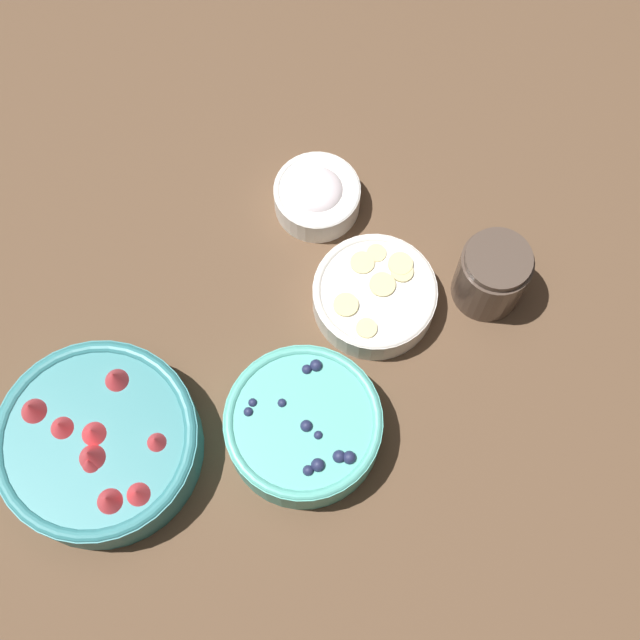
{
  "coord_description": "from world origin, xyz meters",
  "views": [
    {
      "loc": [
        -0.27,
        -0.17,
        1.05
      ],
      "look_at": [
        0.08,
        -0.0,
        0.04
      ],
      "focal_mm": 50.0,
      "sensor_mm": 36.0,
      "label": 1
    }
  ],
  "objects_px": {
    "bowl_blueberries": "(303,426)",
    "jar_chocolate": "(491,276)",
    "bowl_cream": "(317,195)",
    "bowl_strawberries": "(99,443)",
    "bowl_bananas": "(374,295)"
  },
  "relations": [
    {
      "from": "bowl_cream",
      "to": "bowl_bananas",
      "type": "bearing_deg",
      "value": -126.13
    },
    {
      "from": "bowl_cream",
      "to": "jar_chocolate",
      "type": "xyz_separation_m",
      "value": [
        -0.01,
        -0.25,
        0.02
      ]
    },
    {
      "from": "bowl_bananas",
      "to": "jar_chocolate",
      "type": "distance_m",
      "value": 0.15
    },
    {
      "from": "bowl_blueberries",
      "to": "bowl_bananas",
      "type": "bearing_deg",
      "value": -0.45
    },
    {
      "from": "bowl_strawberries",
      "to": "bowl_blueberries",
      "type": "distance_m",
      "value": 0.24
    },
    {
      "from": "bowl_cream",
      "to": "bowl_blueberries",
      "type": "bearing_deg",
      "value": -156.03
    },
    {
      "from": "bowl_blueberries",
      "to": "jar_chocolate",
      "type": "height_order",
      "value": "jar_chocolate"
    },
    {
      "from": "bowl_strawberries",
      "to": "bowl_cream",
      "type": "relative_size",
      "value": 2.09
    },
    {
      "from": "bowl_bananas",
      "to": "bowl_cream",
      "type": "xyz_separation_m",
      "value": [
        0.09,
        0.13,
        0.0
      ]
    },
    {
      "from": "jar_chocolate",
      "to": "bowl_cream",
      "type": "bearing_deg",
      "value": 87.1
    },
    {
      "from": "bowl_strawberries",
      "to": "bowl_blueberries",
      "type": "relative_size",
      "value": 1.28
    },
    {
      "from": "bowl_strawberries",
      "to": "bowl_bananas",
      "type": "distance_m",
      "value": 0.37
    },
    {
      "from": "bowl_blueberries",
      "to": "bowl_cream",
      "type": "xyz_separation_m",
      "value": [
        0.28,
        0.13,
        -0.01
      ]
    },
    {
      "from": "bowl_bananas",
      "to": "bowl_blueberries",
      "type": "bearing_deg",
      "value": 179.55
    },
    {
      "from": "bowl_cream",
      "to": "jar_chocolate",
      "type": "relative_size",
      "value": 1.14
    }
  ]
}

